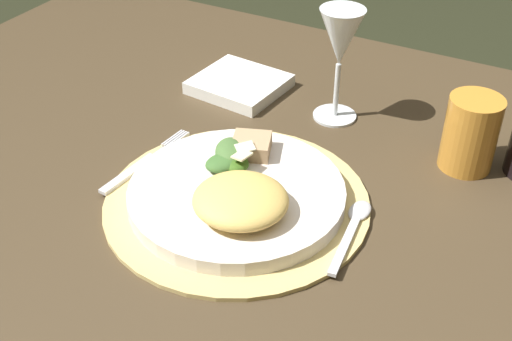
# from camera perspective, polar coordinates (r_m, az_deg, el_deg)

# --- Properties ---
(dining_table) EXTENTS (1.47, 0.93, 0.74)m
(dining_table) POSITION_cam_1_polar(r_m,az_deg,el_deg) (0.97, 3.55, -8.48)
(dining_table) COLOR #433421
(dining_table) RESTS_ON ground
(placemat) EXTENTS (0.33, 0.33, 0.01)m
(placemat) POSITION_cam_1_polar(r_m,az_deg,el_deg) (0.83, -1.65, -2.72)
(placemat) COLOR tan
(placemat) RESTS_ON dining_table
(dinner_plate) EXTENTS (0.27, 0.27, 0.02)m
(dinner_plate) POSITION_cam_1_polar(r_m,az_deg,el_deg) (0.82, -1.67, -2.01)
(dinner_plate) COLOR silver
(dinner_plate) RESTS_ON placemat
(pasta_serving) EXTENTS (0.13, 0.13, 0.03)m
(pasta_serving) POSITION_cam_1_polar(r_m,az_deg,el_deg) (0.77, -1.33, -2.55)
(pasta_serving) COLOR #E8BD60
(pasta_serving) RESTS_ON dinner_plate
(salad_greens) EXTENTS (0.07, 0.09, 0.03)m
(salad_greens) POSITION_cam_1_polar(r_m,az_deg,el_deg) (0.85, -2.25, 1.15)
(salad_greens) COLOR #3B641D
(salad_greens) RESTS_ON dinner_plate
(bread_piece) EXTENTS (0.06, 0.06, 0.02)m
(bread_piece) POSITION_cam_1_polar(r_m,az_deg,el_deg) (0.87, -0.53, 2.00)
(bread_piece) COLOR tan
(bread_piece) RESTS_ON dinner_plate
(fork) EXTENTS (0.03, 0.17, 0.00)m
(fork) POSITION_cam_1_polar(r_m,az_deg,el_deg) (0.90, -9.82, 0.53)
(fork) COLOR silver
(fork) RESTS_ON placemat
(spoon) EXTENTS (0.03, 0.14, 0.01)m
(spoon) POSITION_cam_1_polar(r_m,az_deg,el_deg) (0.80, 8.43, -4.51)
(spoon) COLOR silver
(spoon) RESTS_ON placemat
(napkin) EXTENTS (0.15, 0.14, 0.02)m
(napkin) POSITION_cam_1_polar(r_m,az_deg,el_deg) (1.08, -1.44, 7.42)
(napkin) COLOR white
(napkin) RESTS_ON dining_table
(wine_glass) EXTENTS (0.07, 0.07, 0.17)m
(wine_glass) POSITION_cam_1_polar(r_m,az_deg,el_deg) (0.96, 7.26, 10.88)
(wine_glass) COLOR silver
(wine_glass) RESTS_ON dining_table
(amber_tumbler) EXTENTS (0.07, 0.07, 0.10)m
(amber_tumbler) POSITION_cam_1_polar(r_m,az_deg,el_deg) (0.92, 17.93, 3.05)
(amber_tumbler) COLOR orange
(amber_tumbler) RESTS_ON dining_table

